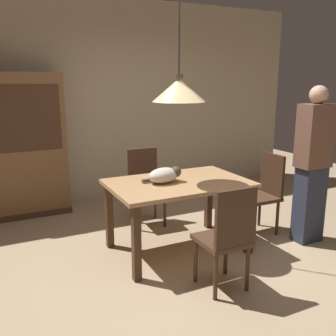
{
  "coord_description": "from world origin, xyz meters",
  "views": [
    {
      "loc": [
        -1.7,
        -2.8,
        1.77
      ],
      "look_at": [
        0.01,
        0.66,
        0.85
      ],
      "focal_mm": 40.21,
      "sensor_mm": 36.0,
      "label": 1
    }
  ],
  "objects_px": {
    "chair_near_front": "(228,235)",
    "person_standing": "(312,165)",
    "chair_far_back": "(145,183)",
    "cat_sleeping": "(165,175)",
    "dining_table": "(178,191)",
    "chair_right_side": "(264,190)",
    "pendant_lamp": "(179,90)",
    "hutch_bookcase": "(21,149)"
  },
  "relations": [
    {
      "from": "cat_sleeping",
      "to": "hutch_bookcase",
      "type": "xyz_separation_m",
      "value": [
        -1.18,
        1.83,
        0.06
      ]
    },
    {
      "from": "chair_right_side",
      "to": "hutch_bookcase",
      "type": "bearing_deg",
      "value": 142.69
    },
    {
      "from": "chair_right_side",
      "to": "chair_far_back",
      "type": "distance_m",
      "value": 1.43
    },
    {
      "from": "cat_sleeping",
      "to": "chair_far_back",
      "type": "bearing_deg",
      "value": 80.43
    },
    {
      "from": "chair_near_front",
      "to": "pendant_lamp",
      "type": "height_order",
      "value": "pendant_lamp"
    },
    {
      "from": "hutch_bookcase",
      "to": "person_standing",
      "type": "xyz_separation_m",
      "value": [
        2.72,
        -2.28,
        -0.03
      ]
    },
    {
      "from": "cat_sleeping",
      "to": "hutch_bookcase",
      "type": "distance_m",
      "value": 2.17
    },
    {
      "from": "hutch_bookcase",
      "to": "dining_table",
      "type": "bearing_deg",
      "value": -54.76
    },
    {
      "from": "chair_right_side",
      "to": "hutch_bookcase",
      "type": "height_order",
      "value": "hutch_bookcase"
    },
    {
      "from": "chair_right_side",
      "to": "pendant_lamp",
      "type": "bearing_deg",
      "value": 179.92
    },
    {
      "from": "chair_far_back",
      "to": "person_standing",
      "type": "height_order",
      "value": "person_standing"
    },
    {
      "from": "dining_table",
      "to": "cat_sleeping",
      "type": "relative_size",
      "value": 3.5
    },
    {
      "from": "chair_far_back",
      "to": "chair_near_front",
      "type": "bearing_deg",
      "value": -90.14
    },
    {
      "from": "dining_table",
      "to": "pendant_lamp",
      "type": "height_order",
      "value": "pendant_lamp"
    },
    {
      "from": "cat_sleeping",
      "to": "person_standing",
      "type": "relative_size",
      "value": 0.23
    },
    {
      "from": "chair_far_back",
      "to": "person_standing",
      "type": "bearing_deg",
      "value": -42.91
    },
    {
      "from": "chair_far_back",
      "to": "pendant_lamp",
      "type": "bearing_deg",
      "value": -90.27
    },
    {
      "from": "chair_near_front",
      "to": "chair_far_back",
      "type": "xyz_separation_m",
      "value": [
        0.0,
        1.76,
        0.0
      ]
    },
    {
      "from": "chair_far_back",
      "to": "pendant_lamp",
      "type": "height_order",
      "value": "pendant_lamp"
    },
    {
      "from": "chair_near_front",
      "to": "person_standing",
      "type": "height_order",
      "value": "person_standing"
    },
    {
      "from": "dining_table",
      "to": "chair_right_side",
      "type": "relative_size",
      "value": 1.51
    },
    {
      "from": "cat_sleeping",
      "to": "pendant_lamp",
      "type": "xyz_separation_m",
      "value": [
        0.14,
        -0.03,
        0.84
      ]
    },
    {
      "from": "dining_table",
      "to": "person_standing",
      "type": "distance_m",
      "value": 1.48
    },
    {
      "from": "chair_right_side",
      "to": "pendant_lamp",
      "type": "distance_m",
      "value": 1.61
    },
    {
      "from": "chair_far_back",
      "to": "cat_sleeping",
      "type": "xyz_separation_m",
      "value": [
        -0.14,
        -0.85,
        0.32
      ]
    },
    {
      "from": "dining_table",
      "to": "hutch_bookcase",
      "type": "bearing_deg",
      "value": 125.24
    },
    {
      "from": "dining_table",
      "to": "pendant_lamp",
      "type": "relative_size",
      "value": 1.08
    },
    {
      "from": "chair_near_front",
      "to": "pendant_lamp",
      "type": "distance_m",
      "value": 1.45
    },
    {
      "from": "chair_far_back",
      "to": "hutch_bookcase",
      "type": "relative_size",
      "value": 0.5
    },
    {
      "from": "chair_near_front",
      "to": "hutch_bookcase",
      "type": "bearing_deg",
      "value": 115.63
    },
    {
      "from": "chair_far_back",
      "to": "hutch_bookcase",
      "type": "bearing_deg",
      "value": 143.33
    },
    {
      "from": "dining_table",
      "to": "person_standing",
      "type": "bearing_deg",
      "value": -16.79
    },
    {
      "from": "cat_sleeping",
      "to": "chair_right_side",
      "type": "bearing_deg",
      "value": -1.49
    },
    {
      "from": "chair_right_side",
      "to": "chair_far_back",
      "type": "relative_size",
      "value": 1.0
    },
    {
      "from": "chair_near_front",
      "to": "pendant_lamp",
      "type": "relative_size",
      "value": 0.72
    },
    {
      "from": "chair_near_front",
      "to": "cat_sleeping",
      "type": "xyz_separation_m",
      "value": [
        -0.14,
        0.91,
        0.32
      ]
    },
    {
      "from": "dining_table",
      "to": "person_standing",
      "type": "height_order",
      "value": "person_standing"
    },
    {
      "from": "dining_table",
      "to": "cat_sleeping",
      "type": "height_order",
      "value": "cat_sleeping"
    },
    {
      "from": "dining_table",
      "to": "chair_far_back",
      "type": "distance_m",
      "value": 0.89
    },
    {
      "from": "chair_near_front",
      "to": "pendant_lamp",
      "type": "bearing_deg",
      "value": 89.99
    },
    {
      "from": "chair_right_side",
      "to": "cat_sleeping",
      "type": "bearing_deg",
      "value": 178.51
    },
    {
      "from": "chair_right_side",
      "to": "chair_far_back",
      "type": "height_order",
      "value": "same"
    }
  ]
}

